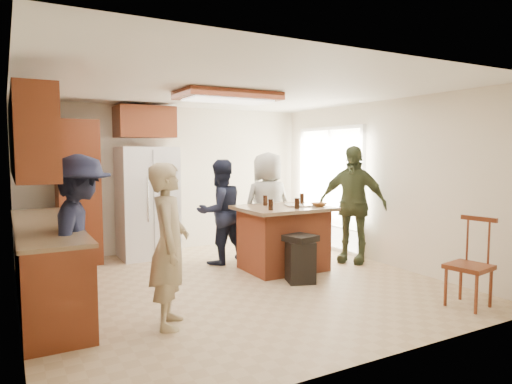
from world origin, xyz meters
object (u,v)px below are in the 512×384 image
person_behind_right (268,206)px  refrigerator (148,202)px  kitchen_island (283,237)px  person_front_left (169,245)px  trash_bin (300,258)px  person_behind_left (220,212)px  spindle_chair (470,266)px  person_counter (81,236)px  person_side_right (352,204)px

person_behind_right → refrigerator: size_ratio=0.95×
kitchen_island → person_front_left: bearing=-148.8°
person_front_left → trash_bin: person_front_left is taller
trash_bin → person_front_left: bearing=-162.5°
person_behind_left → spindle_chair: person_behind_left is taller
person_behind_left → person_counter: 2.62m
person_behind_left → trash_bin: size_ratio=2.55×
person_front_left → refrigerator: 3.13m
person_behind_right → person_side_right: bearing=147.1°
person_behind_left → spindle_chair: bearing=107.9°
person_front_left → person_side_right: size_ratio=0.89×
person_side_right → person_counter: (-4.06, -0.50, -0.06)m
kitchen_island → person_side_right: bearing=-5.7°
kitchen_island → trash_bin: (-0.16, -0.67, -0.16)m
person_behind_right → spindle_chair: size_ratio=1.73×
refrigerator → kitchen_island: refrigerator is taller
person_counter → person_side_right: bearing=-66.5°
person_behind_right → trash_bin: 1.44m
refrigerator → spindle_chair: 4.82m
person_front_left → person_behind_left: person_front_left is taller
refrigerator → kitchen_island: (1.50, -1.76, -0.43)m
person_counter → kitchen_island: bearing=-61.4°
person_counter → trash_bin: (2.71, -0.06, -0.53)m
refrigerator → trash_bin: size_ratio=2.86×
person_counter → kitchen_island: 2.96m
person_front_left → kitchen_island: bearing=-35.3°
person_front_left → person_counter: bearing=69.8°
person_side_right → refrigerator: person_side_right is taller
person_behind_right → trash_bin: size_ratio=2.73×
person_counter → refrigerator: (1.36, 2.38, 0.05)m
person_front_left → kitchen_island: (2.15, 1.30, -0.33)m
person_side_right → person_counter: 4.09m
person_front_left → spindle_chair: size_ratio=1.62×
kitchen_island → spindle_chair: (0.95, -2.36, -0.02)m
person_front_left → person_behind_left: 2.57m
person_behind_left → person_counter: (-2.22, -1.40, 0.05)m
refrigerator → kitchen_island: 2.36m
person_behind_left → person_counter: person_counter is taller
person_behind_right → person_behind_left: bearing=-9.6°
person_behind_left → person_side_right: person_side_right is taller
person_behind_right → person_front_left: bearing=42.5°
person_front_left → person_behind_left: bearing=-12.1°
trash_bin → spindle_chair: (1.11, -1.69, 0.13)m
person_behind_left → kitchen_island: size_ratio=1.25×
person_behind_left → person_behind_right: person_behind_right is taller
person_side_right → spindle_chair: (-0.24, -2.24, -0.46)m
person_side_right → refrigerator: size_ratio=1.01×
person_behind_right → person_side_right: (1.08, -0.75, 0.05)m
person_behind_right → spindle_chair: bearing=107.7°
person_counter → person_behind_left: bearing=-41.2°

